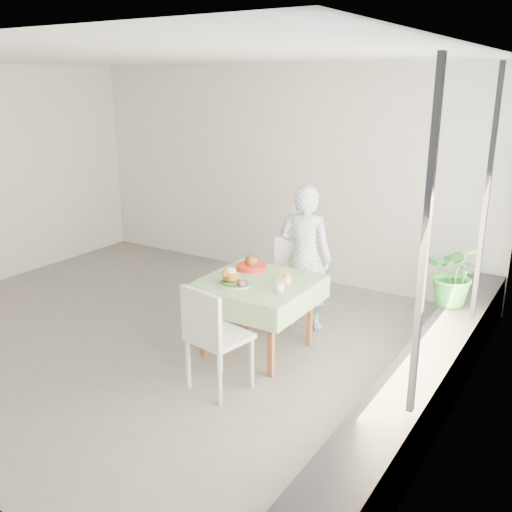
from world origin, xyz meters
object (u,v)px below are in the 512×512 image
Objects in this scene: chair_near at (219,357)px; main_dish at (232,279)px; diner at (305,258)px; potted_plant at (455,274)px; cafe_table at (258,308)px; chair_far at (292,303)px; juice_cup_orange at (286,279)px.

chair_near reaches higher than main_dish.
chair_near is 0.61× the size of diner.
potted_plant reaches higher than main_dish.
cafe_table is 0.66× the size of diner.
chair_far is (0.03, 0.65, -0.16)m from cafe_table.
diner reaches higher than chair_near.
potted_plant is at bearing 31.69° from cafe_table.
main_dish is at bearing -123.82° from cafe_table.
cafe_table is 0.46m from juice_cup_orange.
diner reaches higher than chair_far.
chair_near is 2.91× the size of main_dish.
potted_plant is (1.51, 1.80, 0.52)m from chair_near.
cafe_table is 1.08× the size of chair_near.
chair_near is at bearing -87.07° from chair_far.
diner is at bearing 104.04° from juice_cup_orange.
juice_cup_orange is at bearing 29.98° from main_dish.
juice_cup_orange reaches higher than chair_near.
main_dish is (-0.17, -0.87, 0.50)m from chair_far.
chair_far is at bearing 92.93° from chair_near.
chair_near is (0.10, -0.80, -0.16)m from cafe_table.
potted_plant reaches higher than juice_cup_orange.
potted_plant is (1.50, 0.22, 0.03)m from diner.
potted_plant reaches higher than chair_near.
diner is 5.71× the size of juice_cup_orange.
main_dish is at bearing 113.14° from chair_near.
diner reaches higher than juice_cup_orange.
cafe_table is at bearing 56.18° from main_dish.
juice_cup_orange is (0.19, -0.74, 0.02)m from diner.
juice_cup_orange is at bearing -66.42° from chair_far.
diner is at bearing 75.55° from main_dish.
potted_plant is at bearing 12.20° from chair_far.
chair_far is 0.51m from diner.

